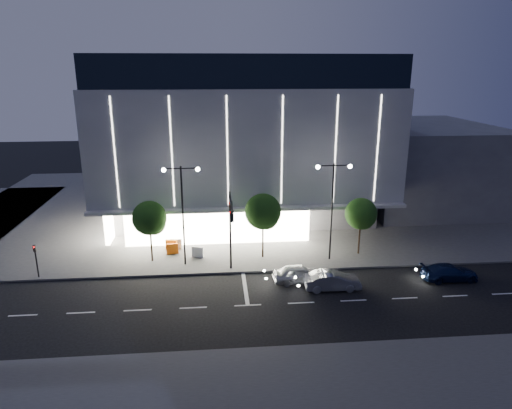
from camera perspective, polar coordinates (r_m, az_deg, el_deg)
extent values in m
plane|color=black|center=(35.75, -4.48, -11.42)|extent=(160.00, 160.00, 0.00)
cube|color=#474747|center=(58.22, 0.09, 0.05)|extent=(70.00, 40.00, 0.15)
cube|color=#474747|center=(26.25, 7.89, -23.19)|extent=(70.00, 10.00, 0.15)
cube|color=#4C4C51|center=(57.55, -1.89, 1.83)|extent=(28.00, 21.00, 4.00)
cube|color=gray|center=(54.10, -1.84, 8.97)|extent=(30.00, 25.00, 11.00)
cube|color=black|center=(53.60, -1.92, 16.41)|extent=(29.40, 24.50, 3.00)
cube|color=white|center=(44.76, -4.74, -2.66)|extent=(18.00, 0.40, 3.60)
cube|color=white|center=(50.93, -17.05, -0.93)|extent=(0.40, 10.00, 3.60)
cube|color=gray|center=(43.26, -0.82, -0.37)|extent=(30.00, 2.00, 0.30)
cube|color=white|center=(41.76, -0.83, 6.64)|extent=(24.00, 0.06, 10.00)
cube|color=#4C4C51|center=(62.47, 19.73, 4.87)|extent=(16.00, 20.00, 10.00)
cylinder|color=black|center=(38.71, -3.22, -3.43)|extent=(0.18, 0.18, 7.00)
cylinder|color=black|center=(34.86, -3.15, 0.32)|extent=(0.14, 5.80, 0.14)
cube|color=black|center=(35.70, -3.17, -0.28)|extent=(0.28, 0.18, 0.85)
cube|color=black|center=(33.42, -3.02, -1.49)|extent=(0.28, 0.18, 0.85)
sphere|color=#FF0C0C|center=(35.61, -3.37, 0.18)|extent=(0.14, 0.14, 0.14)
cylinder|color=black|center=(39.61, -9.10, -1.62)|extent=(0.16, 0.16, 9.00)
cylinder|color=black|center=(38.54, -10.44, 4.44)|extent=(1.40, 0.10, 0.10)
cylinder|color=black|center=(38.44, -8.35, 4.50)|extent=(1.40, 0.10, 0.10)
sphere|color=white|center=(38.63, -11.47, 4.26)|extent=(0.36, 0.36, 0.36)
sphere|color=white|center=(38.42, -7.30, 4.39)|extent=(0.36, 0.36, 0.36)
cylinder|color=black|center=(40.77, 9.44, -1.10)|extent=(0.16, 0.16, 9.00)
cylinder|color=black|center=(39.50, 8.75, 4.82)|extent=(1.40, 0.10, 0.10)
cylinder|color=black|center=(39.86, 10.71, 4.83)|extent=(1.40, 0.10, 0.10)
sphere|color=white|center=(39.36, 7.75, 4.67)|extent=(0.36, 0.36, 0.36)
sphere|color=white|center=(40.07, 11.67, 4.69)|extent=(0.36, 0.36, 0.36)
cylinder|color=black|center=(41.91, -25.74, -6.48)|extent=(0.12, 0.12, 3.00)
cube|color=black|center=(41.48, -25.95, -4.96)|extent=(0.22, 0.16, 0.55)
sphere|color=#FF0C0C|center=(41.33, -26.03, -4.82)|extent=(0.10, 0.10, 0.10)
cylinder|color=black|center=(41.75, -12.97, -4.68)|extent=(0.16, 0.16, 3.78)
sphere|color=#0F370F|center=(40.97, -13.18, -1.65)|extent=(3.02, 3.02, 3.02)
sphere|color=#0F370F|center=(41.29, -12.69, -2.27)|extent=(2.16, 2.16, 2.16)
sphere|color=#0F370F|center=(40.97, -13.53, -2.16)|extent=(1.94, 1.94, 1.94)
cylinder|color=black|center=(41.48, 0.86, -4.16)|extent=(0.16, 0.16, 4.06)
sphere|color=#0F370F|center=(40.65, 0.87, -0.88)|extent=(3.25, 3.25, 3.25)
sphere|color=#0F370F|center=(41.05, 1.26, -1.55)|extent=(2.32, 2.32, 2.32)
sphere|color=#0F370F|center=(40.59, 0.54, -1.42)|extent=(2.09, 2.09, 2.09)
cylinder|color=black|center=(43.37, 12.79, -3.94)|extent=(0.16, 0.16, 3.64)
sphere|color=#0F370F|center=(42.65, 12.99, -1.13)|extent=(2.91, 2.91, 2.91)
sphere|color=#0F370F|center=(43.08, 13.24, -1.69)|extent=(2.08, 2.08, 2.08)
sphere|color=#0F370F|center=(42.53, 12.70, -1.60)|extent=(1.87, 1.87, 1.87)
imported|color=#9EA0A6|center=(37.72, 5.40, -8.62)|extent=(4.36, 1.95, 1.45)
imported|color=#9B9DA2|center=(36.91, 9.49, -9.38)|extent=(4.46, 1.60, 1.46)
imported|color=#111D42|center=(41.16, 23.01, -7.81)|extent=(4.62, 1.90, 1.34)
cube|color=orange|center=(44.27, -10.52, -4.99)|extent=(1.13, 0.52, 1.00)
cube|color=silver|center=(44.40, -9.97, -4.89)|extent=(1.10, 0.27, 1.00)
cube|color=#FF610E|center=(43.35, -10.40, -5.46)|extent=(1.12, 0.37, 1.00)
cube|color=silver|center=(42.30, -7.29, -5.89)|extent=(1.12, 0.61, 1.00)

